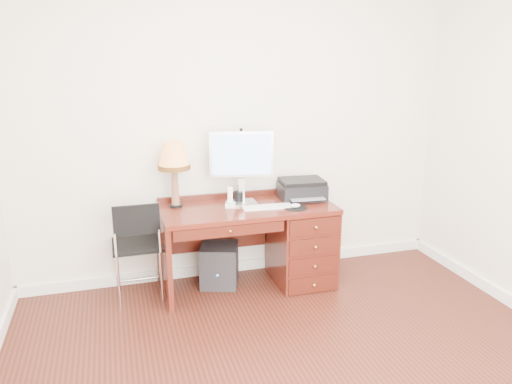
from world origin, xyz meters
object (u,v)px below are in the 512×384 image
object	(u,v)px
chair	(137,240)
monitor	(241,158)
desk	(282,239)
leg_lamp	(174,160)
phone	(230,201)
equipment_box	(219,265)
printer	(302,189)

from	to	relation	value
chair	monitor	bearing A→B (deg)	6.12
desk	chair	xyz separation A→B (m)	(-1.28, 0.03, 0.12)
leg_lamp	phone	xyz separation A→B (m)	(0.45, -0.14, -0.36)
desk	equipment_box	size ratio (longest dim) A/B	3.98
chair	equipment_box	size ratio (longest dim) A/B	2.32
phone	printer	bearing A→B (deg)	22.73
printer	equipment_box	xyz separation A→B (m)	(-0.78, -0.00, -0.65)
desk	printer	world-z (taller)	printer
phone	equipment_box	world-z (taller)	phone
leg_lamp	chair	size ratio (longest dim) A/B	0.65
desk	leg_lamp	world-z (taller)	leg_lamp
leg_lamp	chair	xyz separation A→B (m)	(-0.35, -0.14, -0.63)
phone	desk	bearing A→B (deg)	13.58
equipment_box	leg_lamp	bearing A→B (deg)	-173.14
printer	phone	size ratio (longest dim) A/B	2.37
phone	chair	world-z (taller)	phone
printer	phone	bearing A→B (deg)	-169.37
leg_lamp	phone	bearing A→B (deg)	-17.74
desk	printer	bearing A→B (deg)	24.75
monitor	chair	bearing A→B (deg)	-163.47
monitor	printer	bearing A→B (deg)	7.47
desk	monitor	bearing A→B (deg)	159.86
chair	printer	bearing A→B (deg)	2.69
monitor	chair	world-z (taller)	monitor
monitor	chair	distance (m)	1.12
desk	printer	distance (m)	0.49
monitor	phone	size ratio (longest dim) A/B	3.56
monitor	phone	xyz separation A→B (m)	(-0.12, -0.10, -0.35)
equipment_box	monitor	bearing A→B (deg)	26.80
desk	equipment_box	bearing A→B (deg)	170.38
desk	leg_lamp	bearing A→B (deg)	169.68
desk	chair	size ratio (longest dim) A/B	1.72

